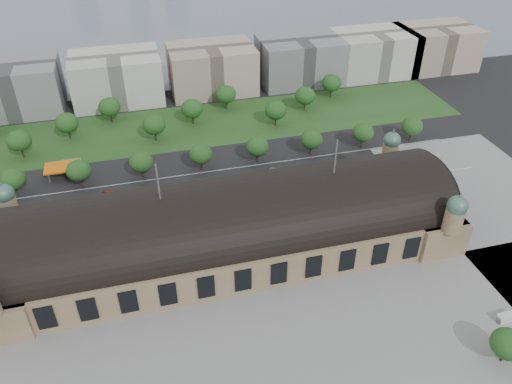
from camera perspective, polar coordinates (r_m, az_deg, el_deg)
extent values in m
plane|color=black|center=(167.43, -3.09, -6.86)|extent=(900.00, 900.00, 0.00)
cube|color=#A18464|center=(163.49, -3.16, -5.29)|extent=(150.00, 40.00, 12.00)
cube|color=#A18464|center=(167.61, -26.41, -8.56)|extent=(16.00, 43.00, 12.00)
cube|color=#A18464|center=(185.32, 17.52, -1.61)|extent=(16.00, 43.00, 12.00)
cylinder|color=black|center=(159.68, -3.23, -3.65)|extent=(144.00, 37.60, 37.60)
cylinder|color=black|center=(183.94, 19.56, 0.70)|extent=(1.20, 32.00, 32.00)
cylinder|color=#A18464|center=(177.97, -26.41, -1.65)|extent=(6.00, 6.00, 8.00)
sphere|color=#497565|center=(175.07, -26.87, -0.20)|extent=(6.40, 6.40, 6.40)
cone|color=#497565|center=(173.05, -27.21, 0.88)|extent=(1.00, 1.00, 2.50)
cylinder|color=#A18464|center=(194.73, 15.04, 4.31)|extent=(6.00, 6.00, 8.00)
sphere|color=#497565|center=(192.09, 15.28, 5.72)|extent=(6.40, 6.40, 6.40)
cone|color=#497565|center=(190.24, 15.47, 6.77)|extent=(1.00, 1.00, 2.50)
cylinder|color=#A18464|center=(166.20, 21.63, -2.98)|extent=(6.00, 6.00, 8.00)
sphere|color=#497565|center=(163.09, 22.04, -1.46)|extent=(6.40, 6.40, 6.40)
cone|color=#497565|center=(160.92, 22.34, -0.31)|extent=(1.00, 1.00, 2.50)
cylinder|color=#59595B|center=(146.49, -11.14, 1.12)|extent=(0.50, 0.50, 12.00)
cylinder|color=#59595B|center=(157.64, 9.09, 3.99)|extent=(0.50, 0.50, 12.00)
cube|color=gray|center=(140.52, 5.14, -17.78)|extent=(190.00, 48.00, 0.12)
cube|color=gray|center=(208.43, 25.76, -1.32)|extent=(56.00, 100.00, 0.12)
cube|color=black|center=(195.61, -11.22, -0.55)|extent=(260.00, 26.00, 0.10)
cube|color=#224A1D|center=(242.92, -11.33, 6.95)|extent=(300.00, 45.00, 0.10)
cube|color=orange|center=(215.67, -21.24, 2.69)|extent=(14.00, 9.00, 0.70)
cube|color=#59595B|center=(222.07, -20.50, 2.90)|extent=(7.00, 5.00, 3.20)
cylinder|color=#59595B|center=(220.51, -22.47, 2.35)|extent=(0.50, 0.50, 4.40)
cylinder|color=#59595B|center=(218.92, -19.66, 2.79)|extent=(0.50, 0.50, 4.40)
cylinder|color=#59595B|center=(215.08, -22.58, 1.47)|extent=(0.50, 0.50, 4.40)
cylinder|color=#59595B|center=(213.46, -19.70, 1.91)|extent=(0.50, 0.50, 4.40)
cube|color=slate|center=(435.78, -12.02, 19.47)|extent=(700.00, 320.00, 0.08)
cube|color=gray|center=(280.12, -25.95, 10.66)|extent=(45.00, 32.00, 24.00)
cube|color=silver|center=(274.41, -15.62, 12.45)|extent=(45.00, 32.00, 24.00)
cube|color=#BEA995|center=(277.72, -5.07, 13.86)|extent=(45.00, 32.00, 24.00)
cube|color=gray|center=(289.76, 5.02, 14.78)|extent=(45.00, 32.00, 24.00)
cube|color=silver|center=(307.22, 13.26, 15.20)|extent=(45.00, 32.00, 24.00)
cube|color=#BEA995|center=(327.18, 19.75, 15.32)|extent=(45.00, 32.00, 24.00)
cylinder|color=#2D2116|center=(212.57, -25.70, 0.15)|extent=(0.70, 0.70, 4.32)
ellipsoid|color=#1F4D1B|center=(209.90, -26.06, 1.33)|extent=(9.60, 9.60, 8.16)
cylinder|color=#2D2116|center=(208.39, -19.33, 1.13)|extent=(0.70, 0.70, 4.32)
ellipsoid|color=#1F4D1B|center=(205.66, -19.61, 2.35)|extent=(9.60, 9.60, 8.16)
cylinder|color=#2D2116|center=(206.92, -12.79, 2.11)|extent=(0.70, 0.70, 4.32)
ellipsoid|color=#1F4D1B|center=(204.18, -12.98, 3.36)|extent=(9.60, 9.60, 8.16)
cylinder|color=#2D2116|center=(208.23, -6.24, 3.08)|extent=(0.70, 0.70, 4.32)
ellipsoid|color=#1F4D1B|center=(205.50, -6.33, 4.32)|extent=(9.60, 9.60, 8.16)
cylinder|color=#2D2116|center=(212.26, 0.16, 3.97)|extent=(0.70, 0.70, 4.32)
ellipsoid|color=#1F4D1B|center=(209.59, 0.17, 5.21)|extent=(9.60, 9.60, 8.16)
cylinder|color=#2D2116|center=(218.86, 6.26, 4.78)|extent=(0.70, 0.70, 4.32)
ellipsoid|color=#1F4D1B|center=(216.27, 6.35, 5.99)|extent=(9.60, 9.60, 8.16)
cylinder|color=#2D2116|center=(227.82, 11.96, 5.49)|extent=(0.70, 0.70, 4.32)
ellipsoid|color=#1F4D1B|center=(225.33, 12.12, 6.65)|extent=(9.60, 9.60, 8.16)
cylinder|color=#2D2116|center=(238.85, 17.19, 6.09)|extent=(0.70, 0.70, 4.32)
ellipsoid|color=#1F4D1B|center=(236.48, 17.41, 7.20)|extent=(9.60, 9.60, 8.16)
cylinder|color=#2D2116|center=(238.08, -25.13, 4.14)|extent=(0.70, 0.70, 4.68)
ellipsoid|color=#1F4D1B|center=(235.51, -25.47, 5.33)|extent=(10.40, 10.40, 8.84)
cylinder|color=#2D2116|center=(245.42, -20.53, 6.23)|extent=(0.70, 0.70, 4.68)
ellipsoid|color=#1F4D1B|center=(242.93, -20.81, 7.41)|extent=(10.40, 10.40, 8.84)
cylinder|color=#2D2116|center=(254.55, -16.20, 8.15)|extent=(0.70, 0.70, 4.68)
ellipsoid|color=#1F4D1B|center=(252.14, -16.41, 9.31)|extent=(10.40, 10.40, 8.84)
cylinder|color=#2D2116|center=(232.95, -11.40, 6.31)|extent=(0.70, 0.70, 4.68)
ellipsoid|color=#1F4D1B|center=(230.32, -11.56, 7.56)|extent=(10.40, 10.40, 8.84)
cylinder|color=#2D2116|center=(244.91, -7.22, 8.23)|extent=(0.70, 0.70, 4.68)
ellipsoid|color=#1F4D1B|center=(242.41, -7.32, 9.44)|extent=(10.40, 10.40, 8.84)
cylinder|color=#2D2116|center=(258.28, -3.43, 9.92)|extent=(0.70, 0.70, 4.68)
ellipsoid|color=#1F4D1B|center=(255.91, -3.47, 11.08)|extent=(10.40, 10.40, 8.84)
cylinder|color=#2D2116|center=(241.55, 2.23, 8.09)|extent=(0.70, 0.70, 4.68)
ellipsoid|color=#1F4D1B|center=(239.02, 2.27, 9.31)|extent=(10.40, 10.40, 8.84)
cylinder|color=#2D2116|center=(257.35, 5.57, 9.72)|extent=(0.70, 0.70, 4.68)
ellipsoid|color=#1F4D1B|center=(254.98, 5.64, 10.88)|extent=(10.40, 10.40, 8.84)
cylinder|color=#2D2116|center=(274.09, 8.53, 11.13)|extent=(0.70, 0.70, 4.68)
ellipsoid|color=#1F4D1B|center=(271.86, 8.63, 12.23)|extent=(10.40, 10.40, 8.84)
cylinder|color=#2D2116|center=(151.26, 26.37, -16.43)|extent=(0.70, 0.70, 3.96)
ellipsoid|color=#1F4D1B|center=(147.79, 26.86, -15.23)|extent=(9.00, 9.00, 7.65)
imported|color=maroon|center=(201.46, -16.51, -0.05)|extent=(4.52, 1.94, 1.30)
imported|color=#1F1B4D|center=(198.69, -1.14, 1.06)|extent=(3.94, 1.78, 1.31)
imported|color=#57585F|center=(207.03, 2.04, 2.59)|extent=(4.22, 1.94, 1.34)
imported|color=silver|center=(209.46, 11.78, 2.25)|extent=(5.73, 2.71, 1.58)
imported|color=black|center=(184.15, -21.62, -4.93)|extent=(5.09, 3.66, 1.59)
imported|color=maroon|center=(191.46, -27.13, -4.93)|extent=(5.86, 4.77, 1.48)
imported|color=#182444|center=(185.98, -18.75, -3.79)|extent=(5.33, 3.60, 1.43)
imported|color=slate|center=(182.31, -17.27, -4.35)|extent=(4.19, 3.79, 1.38)
imported|color=silver|center=(185.85, -18.43, -3.74)|extent=(4.51, 3.69, 1.45)
imported|color=gray|center=(183.83, -20.88, -4.86)|extent=(5.25, 4.29, 1.33)
imported|color=black|center=(182.56, -14.49, -3.69)|extent=(5.77, 4.55, 1.56)
imported|color=red|center=(190.47, -6.97, -0.53)|extent=(12.46, 3.94, 3.41)
imported|color=silver|center=(192.86, 0.28, 0.21)|extent=(11.11, 3.01, 3.07)
imported|color=beige|center=(197.09, 3.51, 1.06)|extent=(12.58, 3.31, 3.48)
cube|color=silver|center=(162.32, 26.71, -12.69)|extent=(5.90, 2.60, 2.51)
cube|color=silver|center=(161.33, 26.11, -13.02)|extent=(1.65, 2.20, 1.74)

